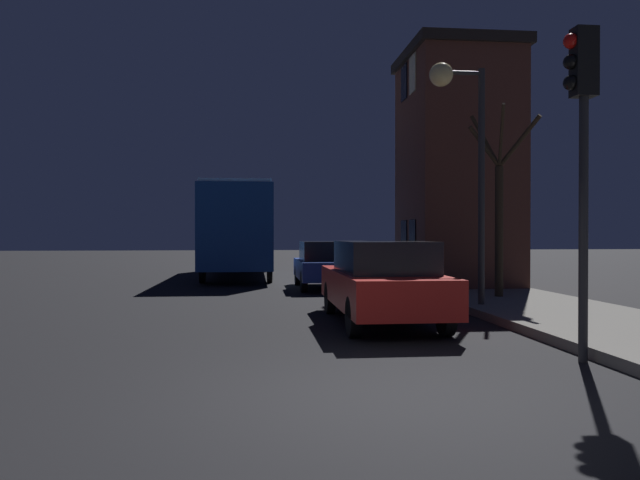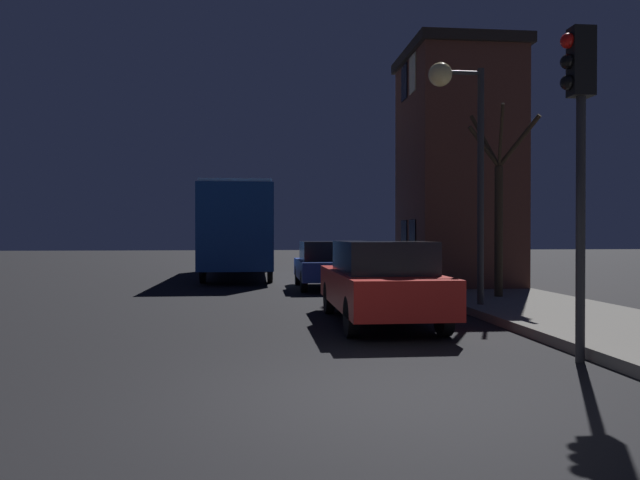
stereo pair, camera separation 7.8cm
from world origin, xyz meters
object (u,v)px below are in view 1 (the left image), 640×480
traffic_light (582,123)px  bus (239,224)px  streetlamp (459,121)px  bare_tree (499,205)px  car_near_lane (381,281)px  car_mid_lane (327,264)px

traffic_light → bus: traffic_light is taller
streetlamp → bare_tree: size_ratio=1.16×
streetlamp → bus: streetlamp is taller
car_near_lane → car_mid_lane: car_near_lane is taller
traffic_light → bus: bearing=105.8°
traffic_light → bare_tree: bare_tree is taller
bus → car_mid_lane: bearing=-64.0°
streetlamp → bare_tree: (1.53, 1.53, -1.73)m
traffic_light → car_mid_lane: size_ratio=1.11×
car_mid_lane → streetlamp: bearing=-70.4°
traffic_light → bare_tree: bearing=76.4°
car_near_lane → streetlamp: bearing=38.3°
traffic_light → car_near_lane: 4.77m
bus → traffic_light: bearing=-74.2°
car_near_lane → bare_tree: bearing=41.3°
bus → car_near_lane: (2.99, -13.47, -1.26)m
bare_tree → car_near_lane: 4.97m
bare_tree → bus: size_ratio=0.44×
streetlamp → car_mid_lane: (-2.16, 6.05, -3.35)m
car_mid_lane → car_near_lane: bearing=-88.9°
streetlamp → bare_tree: bearing=45.0°
streetlamp → car_mid_lane: size_ratio=1.32×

